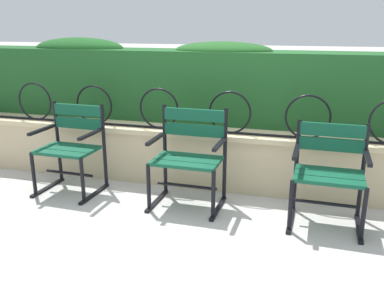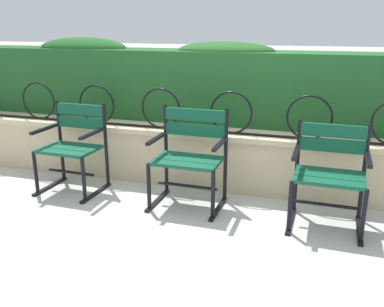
# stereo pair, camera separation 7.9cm
# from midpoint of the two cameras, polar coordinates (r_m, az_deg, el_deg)

# --- Properties ---
(ground_plane) EXTENTS (60.00, 60.00, 0.00)m
(ground_plane) POSITION_cam_midpoint_polar(r_m,az_deg,el_deg) (3.77, -0.82, -8.23)
(ground_plane) COLOR #B7B5AF
(stone_wall) EXTENTS (6.89, 0.41, 0.59)m
(stone_wall) POSITION_cam_midpoint_polar(r_m,az_deg,el_deg) (4.34, 2.05, -0.56)
(stone_wall) COLOR #C6B289
(stone_wall) RESTS_ON ground
(iron_arch_fence) EXTENTS (6.36, 0.02, 0.42)m
(iron_arch_fence) POSITION_cam_midpoint_polar(r_m,az_deg,el_deg) (4.19, -0.08, 5.52)
(iron_arch_fence) COLOR black
(iron_arch_fence) RESTS_ON stone_wall
(hedge_row) EXTENTS (6.75, 0.57, 0.89)m
(hedge_row) POSITION_cam_midpoint_polar(r_m,az_deg,el_deg) (4.63, 3.52, 9.53)
(hedge_row) COLOR #1E5123
(hedge_row) RESTS_ON stone_wall
(park_chair_left) EXTENTS (0.60, 0.54, 0.87)m
(park_chair_left) POSITION_cam_midpoint_polar(r_m,az_deg,el_deg) (4.35, -16.51, 1.04)
(park_chair_left) COLOR #0F4C33
(park_chair_left) RESTS_ON ground
(park_chair_centre) EXTENTS (0.64, 0.53, 0.89)m
(park_chair_centre) POSITION_cam_midpoint_polar(r_m,az_deg,el_deg) (3.84, -0.96, -0.17)
(park_chair_centre) COLOR #0F4C33
(park_chair_centre) RESTS_ON ground
(park_chair_right) EXTENTS (0.60, 0.53, 0.84)m
(park_chair_right) POSITION_cam_midpoint_polar(r_m,az_deg,el_deg) (3.64, 17.49, -2.28)
(park_chair_right) COLOR #0F4C33
(park_chair_right) RESTS_ON ground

